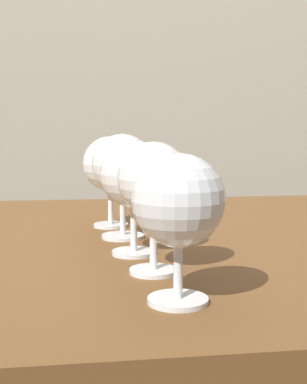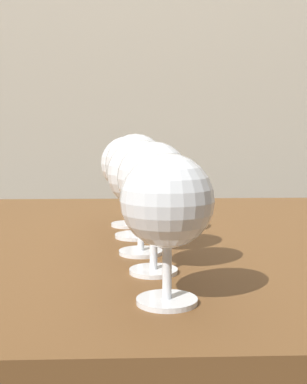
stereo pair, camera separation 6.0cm
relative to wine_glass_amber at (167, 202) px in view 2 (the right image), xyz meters
name	(u,v)px [view 2 (the right image)]	position (x,y,z in m)	size (l,w,h in m)	color
back_wall	(138,11)	(-0.01, 1.38, 0.46)	(5.00, 0.08, 2.60)	#B2A893
dining_table	(145,287)	(-0.01, 0.32, -0.18)	(1.53, 0.87, 0.74)	brown
wine_glass_amber	(167,202)	(0.00, 0.00, 0.00)	(0.09, 0.09, 0.14)	white
wine_glass_white	(154,181)	(-0.01, 0.11, 0.01)	(0.08, 0.08, 0.15)	white
wine_glass_chardonnay	(141,175)	(-0.02, 0.20, 0.01)	(0.09, 0.09, 0.15)	white
wine_glass_rose	(136,167)	(-0.03, 0.31, 0.01)	(0.09, 0.09, 0.16)	white
wine_glass_pinot	(128,164)	(-0.04, 0.40, 0.01)	(0.09, 0.09, 0.15)	white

